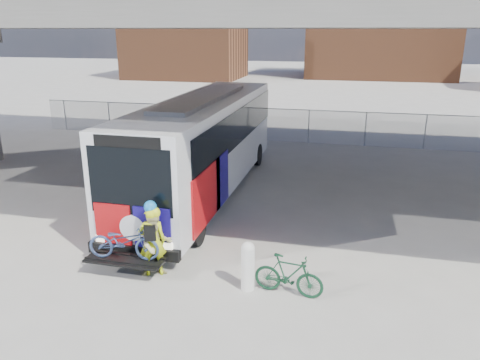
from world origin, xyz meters
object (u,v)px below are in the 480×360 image
(cyclist_hivis, at_px, (152,240))
(cyclist_tan, at_px, (156,243))
(bus, at_px, (204,139))
(bollard, at_px, (248,264))
(bike_parked, at_px, (289,275))

(cyclist_hivis, relative_size, cyclist_tan, 1.08)
(bus, height_order, bollard, bus)
(bus, relative_size, cyclist_hivis, 6.49)
(bus, relative_size, bike_parked, 7.78)
(bus, xyz_separation_m, bike_parked, (4.12, -6.46, -1.61))
(bus, distance_m, bollard, 7.33)
(bus, height_order, cyclist_tan, bus)
(cyclist_tan, bearing_deg, bollard, -31.83)
(cyclist_hivis, xyz_separation_m, cyclist_tan, (0.10, -0.00, -0.09))
(cyclist_hivis, distance_m, cyclist_tan, 0.14)
(bus, relative_size, bollard, 10.48)
(bus, xyz_separation_m, cyclist_hivis, (0.65, -6.32, -1.15))
(cyclist_hivis, relative_size, bike_parked, 1.20)
(cyclist_hivis, bearing_deg, bus, -107.06)
(cyclist_tan, bearing_deg, bus, 68.42)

